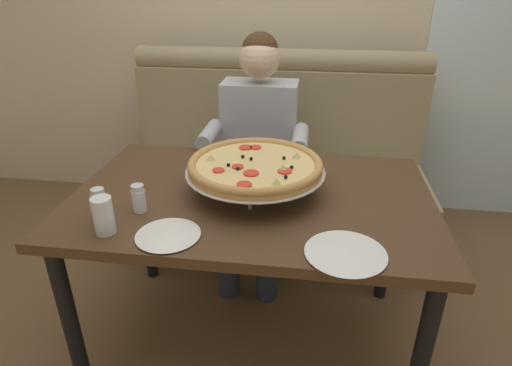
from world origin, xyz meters
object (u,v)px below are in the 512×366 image
object	(u,v)px
patio_chair	(456,109)
shaker_oregano	(100,206)
dining_table	(252,212)
plate_near_right	(168,234)
drinking_glass	(104,217)
booth_bench	(274,177)
pizza	(255,166)
shaker_parmesan	(139,200)
plate_near_left	(346,251)
diner_main	(257,144)

from	to	relation	value
patio_chair	shaker_oregano	bearing A→B (deg)	-127.74
dining_table	plate_near_right	bearing A→B (deg)	-123.95
drinking_glass	shaker_oregano	bearing A→B (deg)	123.41
booth_bench	shaker_oregano	distance (m)	1.33
dining_table	patio_chair	xyz separation A→B (m)	(1.40, 2.20, -0.15)
patio_chair	pizza	bearing A→B (deg)	-122.62
plate_near_right	drinking_glass	distance (m)	0.22
dining_table	patio_chair	size ratio (longest dim) A/B	1.62
shaker_parmesan	plate_near_right	xyz separation A→B (m)	(0.15, -0.15, -0.03)
pizza	patio_chair	bearing A→B (deg)	57.38
shaker_parmesan	patio_chair	size ratio (longest dim) A/B	0.12
plate_near_left	drinking_glass	distance (m)	0.78
drinking_glass	patio_chair	size ratio (longest dim) A/B	0.15
shaker_oregano	plate_near_right	distance (m)	0.28
shaker_oregano	drinking_glass	bearing A→B (deg)	-56.59
dining_table	diner_main	xyz separation A→B (m)	(-0.07, 0.65, 0.04)
booth_bench	diner_main	xyz separation A→B (m)	(-0.07, -0.27, 0.31)
dining_table	drinking_glass	size ratio (longest dim) A/B	10.84
diner_main	booth_bench	bearing A→B (deg)	75.84
shaker_oregano	dining_table	bearing A→B (deg)	27.16
dining_table	patio_chair	bearing A→B (deg)	57.45
diner_main	patio_chair	xyz separation A→B (m)	(1.47, 1.55, -0.19)
shaker_parmesan	drinking_glass	xyz separation A→B (m)	(-0.06, -0.15, 0.01)
patio_chair	diner_main	bearing A→B (deg)	-133.52
shaker_oregano	patio_chair	bearing A→B (deg)	52.26
drinking_glass	booth_bench	bearing A→B (deg)	70.83
shaker_oregano	plate_near_right	xyz separation A→B (m)	(0.27, -0.08, -0.04)
dining_table	pizza	world-z (taller)	pizza
dining_table	pizza	size ratio (longest dim) A/B	2.58
plate_near_right	drinking_glass	xyz separation A→B (m)	(-0.21, -0.01, 0.05)
shaker_oregano	drinking_glass	world-z (taller)	drinking_glass
shaker_parmesan	plate_near_right	world-z (taller)	shaker_parmesan
plate_near_left	plate_near_right	xyz separation A→B (m)	(-0.57, 0.02, 0.00)
booth_bench	plate_near_left	size ratio (longest dim) A/B	7.09
pizza	shaker_parmesan	bearing A→B (deg)	-151.52
pizza	patio_chair	size ratio (longest dim) A/B	0.63
booth_bench	plate_near_left	distance (m)	1.37
shaker_parmesan	booth_bench	bearing A→B (deg)	71.02
shaker_parmesan	drinking_glass	distance (m)	0.16
diner_main	plate_near_left	size ratio (longest dim) A/B	5.04
pizza	plate_near_right	xyz separation A→B (m)	(-0.24, -0.36, -0.10)
dining_table	plate_near_right	xyz separation A→B (m)	(-0.23, -0.34, 0.09)
shaker_parmesan	plate_near_right	distance (m)	0.22
diner_main	shaker_parmesan	xyz separation A→B (m)	(-0.31, -0.84, 0.09)
diner_main	drinking_glass	xyz separation A→B (m)	(-0.37, -0.99, 0.10)
patio_chair	booth_bench	bearing A→B (deg)	-137.58
pizza	patio_chair	distance (m)	2.60
plate_near_left	drinking_glass	world-z (taller)	drinking_glass
plate_near_left	plate_near_right	distance (m)	0.57
diner_main	plate_near_right	xyz separation A→B (m)	(-0.16, -0.99, 0.05)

